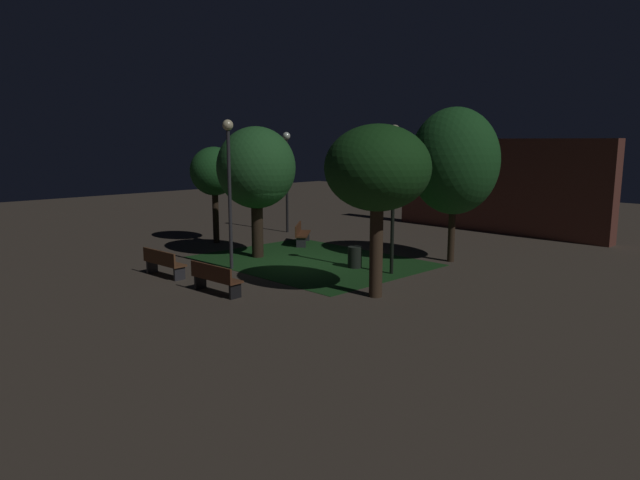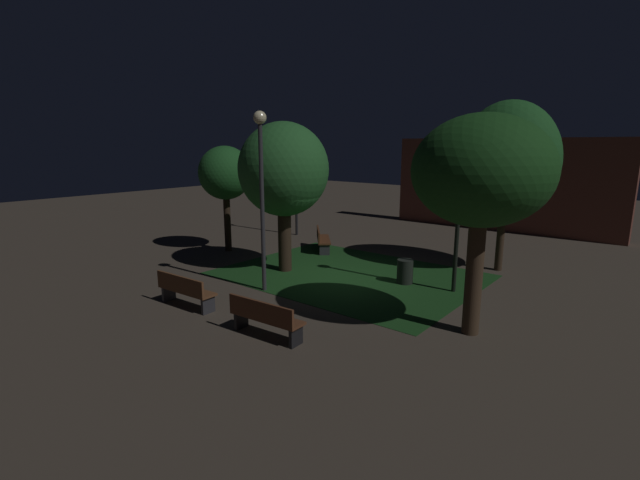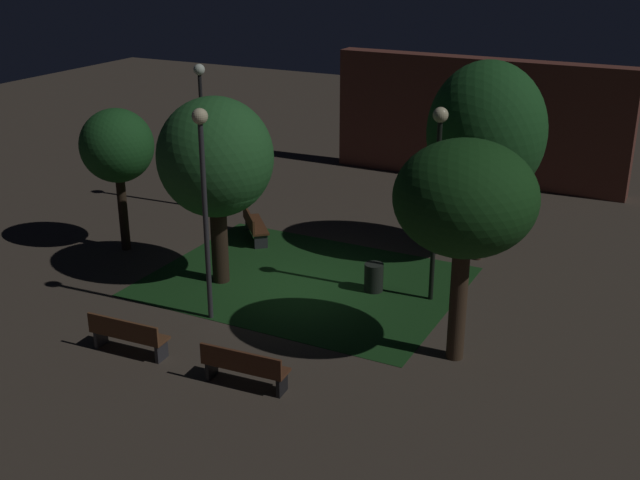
{
  "view_description": "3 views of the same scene",
  "coord_description": "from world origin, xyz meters",
  "px_view_note": "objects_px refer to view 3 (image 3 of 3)",
  "views": [
    {
      "loc": [
        14.94,
        -13.5,
        4.33
      ],
      "look_at": [
        0.69,
        0.34,
        0.87
      ],
      "focal_mm": 32.01,
      "sensor_mm": 36.0,
      "label": 1
    },
    {
      "loc": [
        8.16,
        -10.92,
        4.16
      ],
      "look_at": [
        -0.67,
        -0.07,
        1.14
      ],
      "focal_mm": 25.06,
      "sensor_mm": 36.0,
      "label": 2
    },
    {
      "loc": [
        9.15,
        -16.25,
        8.56
      ],
      "look_at": [
        0.36,
        0.9,
        1.07
      ],
      "focal_mm": 44.64,
      "sensor_mm": 36.0,
      "label": 3
    }
  ],
  "objects_px": {
    "bench_front_left": "(244,366)",
    "bench_by_lamp": "(253,224)",
    "bench_front_right": "(127,334)",
    "lamp_post_near_wall": "(202,113)",
    "tree_back_left": "(117,147)",
    "trash_bin": "(374,277)",
    "tree_near_wall": "(465,200)",
    "tree_left_canopy": "(486,132)",
    "lamp_post_plaza_west": "(437,174)",
    "lamp_post_path_center": "(203,182)",
    "tree_right_canopy": "(215,159)"
  },
  "relations": [
    {
      "from": "bench_front_left",
      "to": "bench_by_lamp",
      "type": "relative_size",
      "value": 1.1
    },
    {
      "from": "bench_front_right",
      "to": "lamp_post_near_wall",
      "type": "height_order",
      "value": "lamp_post_near_wall"
    },
    {
      "from": "bench_front_right",
      "to": "lamp_post_near_wall",
      "type": "distance_m",
      "value": 10.14
    },
    {
      "from": "bench_front_left",
      "to": "tree_back_left",
      "type": "xyz_separation_m",
      "value": [
        -7.05,
        4.8,
        2.55
      ]
    },
    {
      "from": "trash_bin",
      "to": "tree_near_wall",
      "type": "bearing_deg",
      "value": -38.57
    },
    {
      "from": "bench_front_left",
      "to": "lamp_post_near_wall",
      "type": "xyz_separation_m",
      "value": [
        -7.06,
        8.86,
        2.72
      ]
    },
    {
      "from": "tree_left_canopy",
      "to": "tree_back_left",
      "type": "height_order",
      "value": "tree_left_canopy"
    },
    {
      "from": "tree_back_left",
      "to": "lamp_post_plaza_west",
      "type": "xyz_separation_m",
      "value": [
        8.98,
        0.81,
        0.23
      ]
    },
    {
      "from": "bench_front_left",
      "to": "lamp_post_plaza_west",
      "type": "bearing_deg",
      "value": 70.94
    },
    {
      "from": "lamp_post_plaza_west",
      "to": "tree_near_wall",
      "type": "bearing_deg",
      "value": -60.09
    },
    {
      "from": "bench_front_left",
      "to": "bench_by_lamp",
      "type": "distance_m",
      "value": 8.28
    },
    {
      "from": "bench_front_right",
      "to": "trash_bin",
      "type": "bearing_deg",
      "value": 57.7
    },
    {
      "from": "bench_front_right",
      "to": "tree_left_canopy",
      "type": "distance_m",
      "value": 10.58
    },
    {
      "from": "bench_front_left",
      "to": "tree_left_canopy",
      "type": "relative_size",
      "value": 0.33
    },
    {
      "from": "tree_near_wall",
      "to": "trash_bin",
      "type": "relative_size",
      "value": 6.47
    },
    {
      "from": "tree_near_wall",
      "to": "lamp_post_path_center",
      "type": "height_order",
      "value": "lamp_post_path_center"
    },
    {
      "from": "bench_front_right",
      "to": "bench_front_left",
      "type": "relative_size",
      "value": 1.0
    },
    {
      "from": "tree_near_wall",
      "to": "lamp_post_path_center",
      "type": "bearing_deg",
      "value": -171.75
    },
    {
      "from": "bench_front_right",
      "to": "tree_back_left",
      "type": "bearing_deg",
      "value": 130.46
    },
    {
      "from": "tree_right_canopy",
      "to": "lamp_post_path_center",
      "type": "height_order",
      "value": "lamp_post_path_center"
    },
    {
      "from": "lamp_post_near_wall",
      "to": "trash_bin",
      "type": "relative_size",
      "value": 6.4
    },
    {
      "from": "bench_by_lamp",
      "to": "tree_left_canopy",
      "type": "bearing_deg",
      "value": 13.63
    },
    {
      "from": "bench_front_right",
      "to": "bench_by_lamp",
      "type": "height_order",
      "value": "same"
    },
    {
      "from": "tree_near_wall",
      "to": "bench_front_right",
      "type": "bearing_deg",
      "value": -153.99
    },
    {
      "from": "bench_front_right",
      "to": "lamp_post_plaza_west",
      "type": "height_order",
      "value": "lamp_post_plaza_west"
    },
    {
      "from": "tree_right_canopy",
      "to": "tree_near_wall",
      "type": "xyz_separation_m",
      "value": [
        6.72,
        -1.06,
        0.25
      ]
    },
    {
      "from": "bench_by_lamp",
      "to": "lamp_post_path_center",
      "type": "height_order",
      "value": "lamp_post_path_center"
    },
    {
      "from": "trash_bin",
      "to": "bench_front_right",
      "type": "bearing_deg",
      "value": -122.3
    },
    {
      "from": "lamp_post_near_wall",
      "to": "tree_near_wall",
      "type": "bearing_deg",
      "value": -28.92
    },
    {
      "from": "tree_left_canopy",
      "to": "lamp_post_near_wall",
      "type": "relative_size",
      "value": 1.16
    },
    {
      "from": "tree_back_left",
      "to": "lamp_post_path_center",
      "type": "relative_size",
      "value": 0.81
    },
    {
      "from": "tree_left_canopy",
      "to": "tree_right_canopy",
      "type": "bearing_deg",
      "value": -140.59
    },
    {
      "from": "bench_front_left",
      "to": "tree_back_left",
      "type": "height_order",
      "value": "tree_back_left"
    },
    {
      "from": "bench_front_left",
      "to": "tree_right_canopy",
      "type": "height_order",
      "value": "tree_right_canopy"
    },
    {
      "from": "bench_front_right",
      "to": "tree_left_canopy",
      "type": "bearing_deg",
      "value": 59.37
    },
    {
      "from": "tree_right_canopy",
      "to": "tree_left_canopy",
      "type": "bearing_deg",
      "value": 39.41
    },
    {
      "from": "tree_near_wall",
      "to": "tree_left_canopy",
      "type": "relative_size",
      "value": 0.87
    },
    {
      "from": "tree_right_canopy",
      "to": "bench_front_right",
      "type": "bearing_deg",
      "value": -84.77
    },
    {
      "from": "bench_front_right",
      "to": "trash_bin",
      "type": "distance_m",
      "value": 6.41
    },
    {
      "from": "lamp_post_path_center",
      "to": "tree_near_wall",
      "type": "bearing_deg",
      "value": 8.25
    },
    {
      "from": "bench_front_right",
      "to": "bench_front_left",
      "type": "distance_m",
      "value": 2.95
    },
    {
      "from": "lamp_post_near_wall",
      "to": "lamp_post_plaza_west",
      "type": "distance_m",
      "value": 9.57
    },
    {
      "from": "bench_front_right",
      "to": "lamp_post_plaza_west",
      "type": "xyz_separation_m",
      "value": [
        4.89,
        5.6,
        2.78
      ]
    },
    {
      "from": "tree_left_canopy",
      "to": "tree_back_left",
      "type": "relative_size",
      "value": 1.35
    },
    {
      "from": "tree_left_canopy",
      "to": "lamp_post_plaza_west",
      "type": "bearing_deg",
      "value": -94.76
    },
    {
      "from": "bench_front_right",
      "to": "trash_bin",
      "type": "relative_size",
      "value": 2.46
    },
    {
      "from": "tree_near_wall",
      "to": "lamp_post_path_center",
      "type": "relative_size",
      "value": 0.95
    },
    {
      "from": "tree_left_canopy",
      "to": "lamp_post_plaza_west",
      "type": "relative_size",
      "value": 1.14
    },
    {
      "from": "bench_front_right",
      "to": "tree_left_canopy",
      "type": "relative_size",
      "value": 0.33
    },
    {
      "from": "lamp_post_plaza_west",
      "to": "trash_bin",
      "type": "xyz_separation_m",
      "value": [
        -1.47,
        -0.19,
        -2.89
      ]
    }
  ]
}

